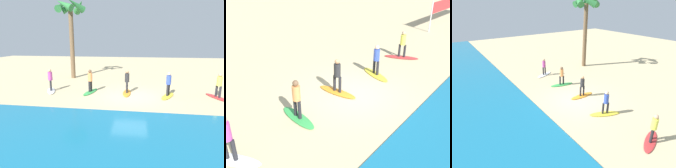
{
  "view_description": "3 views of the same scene",
  "coord_description": "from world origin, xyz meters",
  "views": [
    {
      "loc": [
        -0.54,
        12.79,
        3.88
      ],
      "look_at": [
        1.16,
        0.95,
        1.06
      ],
      "focal_mm": 30.46,
      "sensor_mm": 36.0,
      "label": 1
    },
    {
      "loc": [
        9.31,
        6.48,
        6.25
      ],
      "look_at": [
        1.32,
        0.18,
        1.14
      ],
      "focal_mm": 43.65,
      "sensor_mm": 36.0,
      "label": 2
    },
    {
      "loc": [
        -9.67,
        7.88,
        6.9
      ],
      "look_at": [
        1.01,
        0.56,
        1.12
      ],
      "focal_mm": 29.6,
      "sensor_mm": 36.0,
      "label": 3
    }
  ],
  "objects": [
    {
      "name": "surfboard_green",
      "position": [
        3.01,
        -0.57,
        0.04
      ],
      "size": [
        0.96,
        2.17,
        0.09
      ],
      "primitive_type": "ellipsoid",
      "rotation": [
        0.0,
        0.0,
        1.37
      ],
      "color": "green",
      "rests_on": "ground"
    },
    {
      "name": "surfboard_orange",
      "position": [
        0.29,
        -0.68,
        0.04
      ],
      "size": [
        0.59,
        2.11,
        0.09
      ],
      "primitive_type": "ellipsoid",
      "rotation": [
        0.0,
        0.0,
        1.58
      ],
      "color": "orange",
      "rests_on": "ground"
    },
    {
      "name": "surfer_green",
      "position": [
        3.01,
        -0.57,
        1.04
      ],
      "size": [
        0.32,
        0.45,
        1.64
      ],
      "color": "#232328",
      "rests_on": "surfboard_green"
    },
    {
      "name": "surfer_white",
      "position": [
        6.09,
        -0.48,
        1.04
      ],
      "size": [
        0.32,
        0.43,
        1.64
      ],
      "color": "#232328",
      "rests_on": "surfboard_white"
    },
    {
      "name": "surfer_yellow",
      "position": [
        -2.58,
        -0.3,
        1.04
      ],
      "size": [
        0.32,
        0.43,
        1.64
      ],
      "color": "#232328",
      "rests_on": "surfboard_yellow"
    },
    {
      "name": "surfer_red",
      "position": [
        -5.86,
        -0.38,
        1.04
      ],
      "size": [
        0.32,
        0.44,
        1.64
      ],
      "color": "#232328",
      "rests_on": "surfboard_red"
    },
    {
      "name": "surfer_orange",
      "position": [
        0.29,
        -0.68,
        1.04
      ],
      "size": [
        0.32,
        0.46,
        1.64
      ],
      "color": "#232328",
      "rests_on": "surfboard_orange"
    },
    {
      "name": "surfboard_red",
      "position": [
        -5.86,
        -0.38,
        0.04
      ],
      "size": [
        1.32,
        2.15,
        0.09
      ],
      "primitive_type": "ellipsoid",
      "rotation": [
        0.0,
        0.0,
        1.96
      ],
      "color": "red",
      "rests_on": "ground"
    },
    {
      "name": "surfboard_yellow",
      "position": [
        -2.58,
        -0.3,
        0.04
      ],
      "size": [
        1.37,
        2.14,
        0.09
      ],
      "primitive_type": "ellipsoid",
      "rotation": [
        0.0,
        0.0,
        1.15
      ],
      "color": "yellow",
      "rests_on": "ground"
    },
    {
      "name": "surfboard_white",
      "position": [
        6.09,
        -0.48,
        0.04
      ],
      "size": [
        1.39,
        2.14,
        0.09
      ],
      "primitive_type": "ellipsoid",
      "rotation": [
        0.0,
        0.0,
        2.01
      ],
      "color": "white",
      "rests_on": "ground"
    },
    {
      "name": "palm_tree",
      "position": [
        6.16,
        -5.78,
        6.18
      ],
      "size": [
        2.88,
        3.03,
        7.71
      ],
      "color": "brown",
      "rests_on": "ground"
    },
    {
      "name": "ground_plane",
      "position": [
        0.0,
        0.0,
        0.0
      ],
      "size": [
        60.0,
        60.0,
        0.0
      ],
      "primitive_type": "plane",
      "color": "#CCB789"
    }
  ]
}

